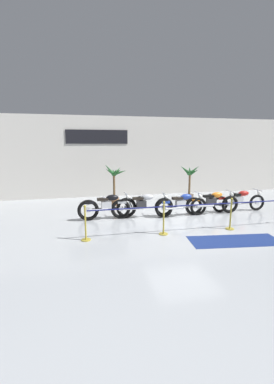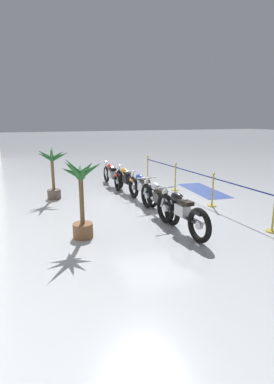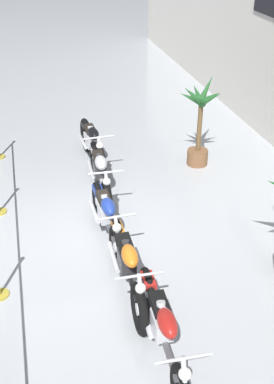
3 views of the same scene
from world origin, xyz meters
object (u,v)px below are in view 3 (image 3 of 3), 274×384
Objects in this scene: motorcycle_red_4 at (163,331)px; motorcycle_black_0 at (92,145)px; motorcycle_silver_1 at (100,174)px; motorcycle_blue_2 at (106,217)px; potted_palm_left_of_row at (200,121)px; motorcycle_orange_3 at (127,266)px.

motorcycle_black_0 is at bearing 179.56° from motorcycle_red_4.
motorcycle_silver_1 is 1.52m from motorcycle_blue_2.
potted_palm_left_of_row is at bearing 132.99° from motorcycle_blue_2.
motorcycle_silver_1 is at bearing 173.65° from motorcycle_blue_2.
potted_palm_left_of_row reaches higher than motorcycle_black_0.
motorcycle_black_0 reaches higher than motorcycle_orange_3.
motorcycle_orange_3 is at bearing -2.51° from motorcycle_black_0.
motorcycle_silver_1 is 1.14× the size of motorcycle_blue_2.
potted_palm_left_of_row reaches higher than motorcycle_blue_2.
motorcycle_silver_1 is at bearing -71.12° from potted_palm_left_of_row.
motorcycle_red_4 is at bearing 6.20° from motorcycle_orange_3.
motorcycle_blue_2 is (1.51, -0.17, 0.00)m from motorcycle_silver_1.
motorcycle_silver_1 is at bearing 177.64° from motorcycle_orange_3.
motorcycle_black_0 is 4.16m from motorcycle_orange_3.
motorcycle_black_0 is 0.91× the size of motorcycle_silver_1.
potted_palm_left_of_row is at bearing 108.88° from motorcycle_silver_1.
motorcycle_black_0 is 1.15× the size of potted_palm_left_of_row.
motorcycle_red_4 is at bearing 4.18° from motorcycle_blue_2.
motorcycle_orange_3 is at bearing 2.21° from motorcycle_blue_2.
motorcycle_blue_2 is 1.32m from motorcycle_orange_3.
motorcycle_orange_3 is (1.32, 0.05, -0.00)m from motorcycle_blue_2.
motorcycle_black_0 is at bearing 175.29° from motorcycle_blue_2.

